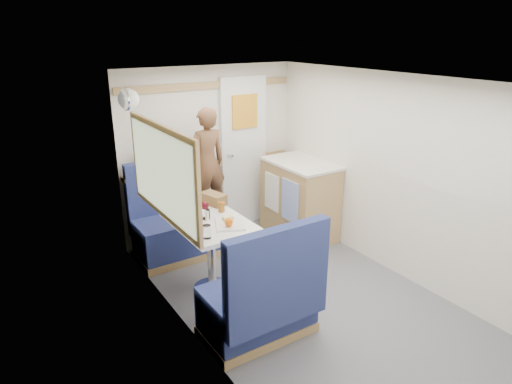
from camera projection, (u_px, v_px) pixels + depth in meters
floor at (332, 319)px, 3.95m from camera, size 4.50×4.50×0.00m
ceiling at (348, 84)px, 3.28m from camera, size 4.50×4.50×0.00m
wall_back at (210, 152)px, 5.40m from camera, size 2.20×0.02×2.00m
wall_left at (217, 246)px, 3.06m from camera, size 0.02×4.50×2.00m
wall_right at (430, 188)px, 4.18m from camera, size 0.02×4.50×2.00m
oak_trim_low at (211, 165)px, 5.44m from camera, size 2.15×0.02×0.08m
oak_trim_high at (209, 85)px, 5.13m from camera, size 2.15×0.02×0.08m
side_window at (162, 173)px, 3.78m from camera, size 0.04×1.30×0.72m
rear_door at (244, 150)px, 5.62m from camera, size 0.62×0.12×1.86m
dinette_table at (211, 236)px, 4.23m from camera, size 0.62×0.92×0.72m
bench_far at (175, 230)px, 5.00m from camera, size 0.90×0.59×1.05m
bench_near at (261, 305)px, 3.63m from camera, size 0.90×0.59×1.05m
ledge at (163, 173)px, 5.01m from camera, size 0.90×0.14×0.04m
dome_light at (128, 99)px, 4.31m from camera, size 0.20×0.20×0.20m
galley_counter at (300, 199)px, 5.44m from camera, size 0.57×0.92×0.92m
person at (207, 163)px, 4.84m from camera, size 0.44×0.30×1.18m
duffel_bag at (169, 159)px, 5.00m from camera, size 0.55×0.28×0.26m
tray at (230, 223)px, 4.09m from camera, size 0.36×0.40×0.02m
orange_fruit at (229, 222)px, 4.00m from camera, size 0.08×0.08×0.08m
cheese_block at (228, 218)px, 4.15m from camera, size 0.10×0.07×0.03m
wine_glass at (205, 206)px, 4.18m from camera, size 0.08×0.08×0.17m
tumbler_left at (207, 232)px, 3.81m from camera, size 0.07×0.07×0.12m
tumbler_mid at (194, 212)px, 4.24m from camera, size 0.07×0.07×0.11m
beer_glass at (222, 207)px, 4.37m from camera, size 0.06×0.06×0.10m
pepper_grinder at (208, 214)px, 4.20m from camera, size 0.04×0.04×0.10m
salt_grinder at (207, 216)px, 4.17m from camera, size 0.03×0.03×0.09m
bread_loaf at (213, 199)px, 4.56m from camera, size 0.21×0.29×0.11m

